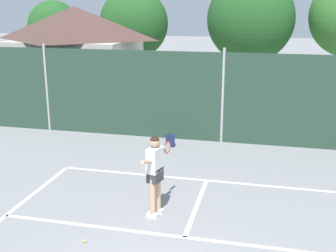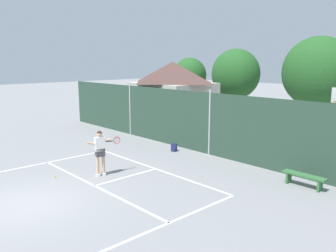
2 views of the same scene
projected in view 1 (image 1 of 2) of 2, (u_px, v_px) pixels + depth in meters
chainlink_fence at (223, 98)px, 14.41m from camera, size 26.09×0.09×3.22m
clubhouse_building at (76, 54)px, 20.01m from camera, size 5.67×4.71×4.52m
treeline_backdrop at (291, 18)px, 23.42m from camera, size 27.73×4.41×6.83m
tennis_player at (155, 169)px, 9.37m from camera, size 0.35×1.43×1.85m
tennis_ball at (85, 241)px, 8.52m from camera, size 0.07×0.07×0.07m
backpack_navy at (170, 141)px, 14.32m from camera, size 0.33×0.32×0.46m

